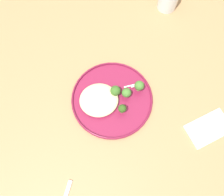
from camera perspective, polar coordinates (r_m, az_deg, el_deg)
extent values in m
plane|color=#665B51|center=(1.59, -0.71, -8.84)|extent=(6.00, 6.00, 0.00)
cube|color=#9E754C|center=(0.89, -1.26, 0.21)|extent=(1.40, 1.00, 0.04)
cube|color=olive|center=(1.56, 22.54, 12.52)|extent=(0.06, 0.06, 0.70)
cylinder|color=maroon|center=(0.86, 0.00, -0.34)|extent=(0.29, 0.29, 0.01)
torus|color=maroon|center=(0.85, 0.00, -0.15)|extent=(0.29, 0.29, 0.01)
ellipsoid|color=beige|center=(0.84, -3.13, -0.46)|extent=(0.14, 0.13, 0.03)
cylinder|color=#DBB77A|center=(0.86, -4.95, 1.74)|extent=(0.03, 0.03, 0.01)
cylinder|color=#8E774F|center=(0.85, -4.99, 1.92)|extent=(0.03, 0.03, 0.00)
cylinder|color=#E5C689|center=(0.85, -0.42, 0.36)|extent=(0.03, 0.03, 0.01)
cylinder|color=#958159|center=(0.84, -0.43, 0.50)|extent=(0.03, 0.03, 0.00)
cylinder|color=#E5C689|center=(0.85, -4.35, 0.10)|extent=(0.03, 0.03, 0.01)
cylinder|color=#958159|center=(0.84, -4.39, 0.27)|extent=(0.03, 0.03, 0.00)
cylinder|color=#DBB77A|center=(0.84, -2.67, -1.14)|extent=(0.02, 0.02, 0.01)
cylinder|color=#8E774F|center=(0.83, -2.70, -0.96)|extent=(0.02, 0.02, 0.00)
cylinder|color=#89A356|center=(0.86, 3.38, 0.78)|extent=(0.02, 0.02, 0.02)
sphere|color=#42702D|center=(0.84, 3.46, 1.27)|extent=(0.03, 0.03, 0.03)
cylinder|color=#7A994C|center=(0.86, 0.77, 1.52)|extent=(0.02, 0.02, 0.02)
sphere|color=#386023|center=(0.84, 0.79, 2.06)|extent=(0.04, 0.04, 0.04)
cylinder|color=#7A994C|center=(0.83, 2.39, -2.97)|extent=(0.01, 0.01, 0.02)
sphere|color=#2D4C19|center=(0.81, 2.45, -2.50)|extent=(0.03, 0.03, 0.03)
cylinder|color=#89A356|center=(0.86, 6.32, 2.32)|extent=(0.02, 0.02, 0.02)
sphere|color=#42702D|center=(0.84, 6.50, 2.96)|extent=(0.03, 0.03, 0.03)
cube|color=silver|center=(0.87, 5.77, 2.93)|extent=(0.04, 0.01, 0.00)
cube|color=silver|center=(0.87, 4.13, 2.86)|extent=(0.04, 0.01, 0.00)
cylinder|color=silver|center=(1.08, 13.04, 21.33)|extent=(0.07, 0.07, 0.05)
cube|color=silver|center=(0.90, 21.92, -6.69)|extent=(0.17, 0.14, 0.01)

